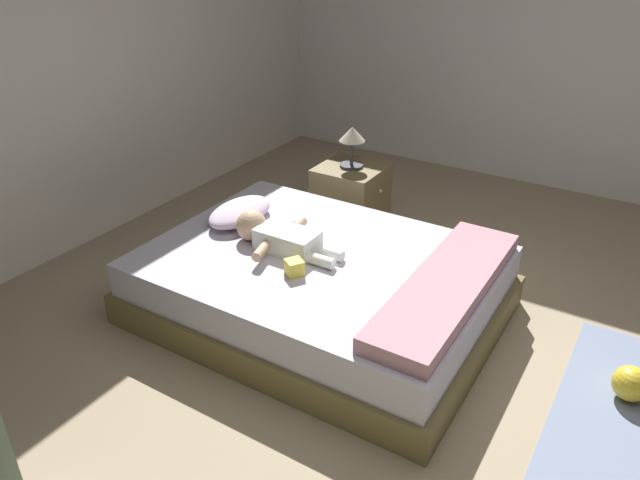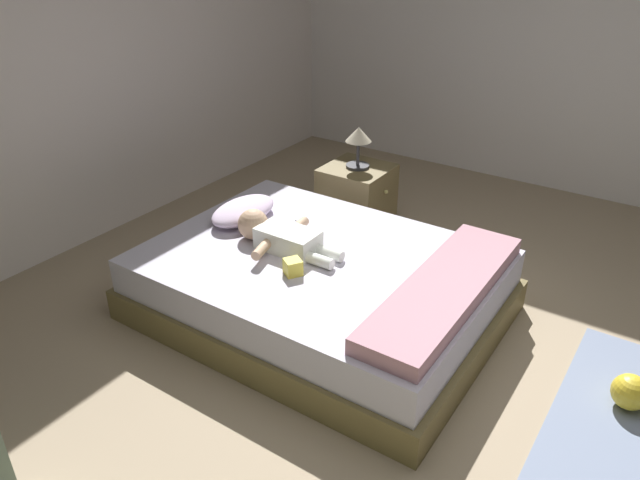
{
  "view_description": "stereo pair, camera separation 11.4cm",
  "coord_description": "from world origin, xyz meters",
  "px_view_note": "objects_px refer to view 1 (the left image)",
  "views": [
    {
      "loc": [
        -2.24,
        -0.52,
        2.07
      ],
      "look_at": [
        0.26,
        1.03,
        0.49
      ],
      "focal_mm": 33.57,
      "sensor_mm": 36.0,
      "label": 1
    },
    {
      "loc": [
        -2.18,
        -0.61,
        2.07
      ],
      "look_at": [
        0.26,
        1.03,
        0.49
      ],
      "focal_mm": 33.57,
      "sensor_mm": 36.0,
      "label": 2
    }
  ],
  "objects_px": {
    "bed": "(320,285)",
    "toothbrush": "(299,225)",
    "baby": "(277,236)",
    "toy_ball": "(631,383)",
    "lamp": "(352,139)",
    "pillow": "(240,212)",
    "toy_block": "(294,268)",
    "nightstand": "(351,197)"
  },
  "relations": [
    {
      "from": "lamp",
      "to": "toy_ball",
      "type": "bearing_deg",
      "value": -113.97
    },
    {
      "from": "nightstand",
      "to": "toy_ball",
      "type": "relative_size",
      "value": 2.79
    },
    {
      "from": "bed",
      "to": "pillow",
      "type": "bearing_deg",
      "value": 79.87
    },
    {
      "from": "pillow",
      "to": "baby",
      "type": "relative_size",
      "value": 0.73
    },
    {
      "from": "toy_ball",
      "to": "bed",
      "type": "bearing_deg",
      "value": 95.95
    },
    {
      "from": "pillow",
      "to": "baby",
      "type": "xyz_separation_m",
      "value": [
        -0.16,
        -0.4,
        0.01
      ]
    },
    {
      "from": "pillow",
      "to": "toothbrush",
      "type": "relative_size",
      "value": 3.51
    },
    {
      "from": "toothbrush",
      "to": "toy_ball",
      "type": "xyz_separation_m",
      "value": [
        -0.07,
        -1.96,
        -0.3
      ]
    },
    {
      "from": "bed",
      "to": "toy_ball",
      "type": "relative_size",
      "value": 11.38
    },
    {
      "from": "bed",
      "to": "lamp",
      "type": "bearing_deg",
      "value": 20.43
    },
    {
      "from": "nightstand",
      "to": "bed",
      "type": "bearing_deg",
      "value": -159.58
    },
    {
      "from": "toothbrush",
      "to": "toy_block",
      "type": "relative_size",
      "value": 1.18
    },
    {
      "from": "toy_ball",
      "to": "toy_block",
      "type": "distance_m",
      "value": 1.75
    },
    {
      "from": "pillow",
      "to": "lamp",
      "type": "relative_size",
      "value": 1.65
    },
    {
      "from": "pillow",
      "to": "bed",
      "type": "bearing_deg",
      "value": -100.13
    },
    {
      "from": "toy_ball",
      "to": "nightstand",
      "type": "bearing_deg",
      "value": 66.03
    },
    {
      "from": "lamp",
      "to": "pillow",
      "type": "bearing_deg",
      "value": 165.18
    },
    {
      "from": "bed",
      "to": "toothbrush",
      "type": "distance_m",
      "value": 0.44
    },
    {
      "from": "baby",
      "to": "nightstand",
      "type": "xyz_separation_m",
      "value": [
        1.14,
        0.14,
        -0.22
      ]
    },
    {
      "from": "nightstand",
      "to": "pillow",
      "type": "bearing_deg",
      "value": 165.18
    },
    {
      "from": "pillow",
      "to": "toothbrush",
      "type": "xyz_separation_m",
      "value": [
        0.12,
        -0.36,
        -0.05
      ]
    },
    {
      "from": "pillow",
      "to": "toy_block",
      "type": "bearing_deg",
      "value": -119.09
    },
    {
      "from": "toothbrush",
      "to": "nightstand",
      "type": "bearing_deg",
      "value": 7.17
    },
    {
      "from": "pillow",
      "to": "nightstand",
      "type": "height_order",
      "value": "pillow"
    },
    {
      "from": "bed",
      "to": "nightstand",
      "type": "relative_size",
      "value": 4.08
    },
    {
      "from": "bed",
      "to": "toy_ball",
      "type": "height_order",
      "value": "bed"
    },
    {
      "from": "pillow",
      "to": "lamp",
      "type": "bearing_deg",
      "value": -14.82
    },
    {
      "from": "pillow",
      "to": "toy_ball",
      "type": "height_order",
      "value": "pillow"
    },
    {
      "from": "bed",
      "to": "baby",
      "type": "xyz_separation_m",
      "value": [
        -0.04,
        0.26,
        0.27
      ]
    },
    {
      "from": "baby",
      "to": "toothbrush",
      "type": "distance_m",
      "value": 0.29
    },
    {
      "from": "baby",
      "to": "toy_block",
      "type": "relative_size",
      "value": 5.68
    },
    {
      "from": "nightstand",
      "to": "lamp",
      "type": "bearing_deg",
      "value": 90.0
    },
    {
      "from": "bed",
      "to": "baby",
      "type": "bearing_deg",
      "value": 99.42
    },
    {
      "from": "toy_ball",
      "to": "lamp",
      "type": "bearing_deg",
      "value": 66.03
    },
    {
      "from": "toothbrush",
      "to": "toy_block",
      "type": "distance_m",
      "value": 0.57
    },
    {
      "from": "pillow",
      "to": "baby",
      "type": "bearing_deg",
      "value": -112.08
    },
    {
      "from": "lamp",
      "to": "toy_ball",
      "type": "xyz_separation_m",
      "value": [
        -0.92,
        -2.07,
        -0.6
      ]
    },
    {
      "from": "bed",
      "to": "toy_block",
      "type": "xyz_separation_m",
      "value": [
        -0.25,
        0.01,
        0.24
      ]
    },
    {
      "from": "bed",
      "to": "toothbrush",
      "type": "bearing_deg",
      "value": 51.39
    },
    {
      "from": "baby",
      "to": "toy_ball",
      "type": "relative_size",
      "value": 3.92
    },
    {
      "from": "bed",
      "to": "lamp",
      "type": "relative_size",
      "value": 6.59
    },
    {
      "from": "nightstand",
      "to": "baby",
      "type": "bearing_deg",
      "value": -172.83
    }
  ]
}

